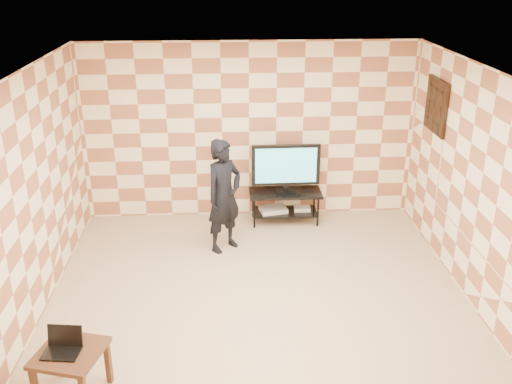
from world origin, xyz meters
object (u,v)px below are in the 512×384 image
tv_stand (285,200)px  tv (286,166)px  person (224,196)px  side_table (70,359)px

tv_stand → tv: (-0.00, -0.00, 0.54)m
tv_stand → tv: size_ratio=1.07×
tv_stand → person: person is taller
tv → person: 1.24m
tv → side_table: size_ratio=1.46×
tv → person: (-0.92, -0.81, -0.12)m
tv_stand → side_table: 4.34m
person → tv_stand: bearing=-0.9°
tv → person: size_ratio=0.64×
tv_stand → side_table: size_ratio=1.56×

